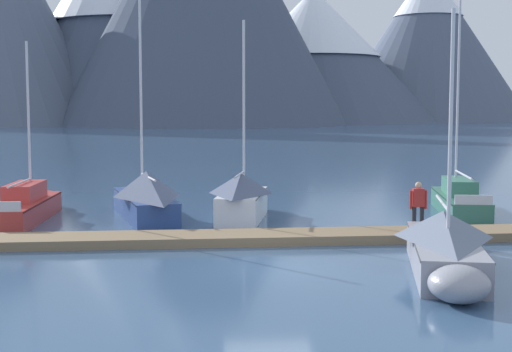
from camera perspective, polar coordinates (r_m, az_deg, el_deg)
ground_plane at (r=20.84m, az=1.01°, el=-7.06°), size 700.00×700.00×0.00m
mountain_east_summit at (r=200.87m, az=4.38°, el=9.46°), size 66.95×66.95×35.06m
mountain_rear_spur at (r=220.55m, az=13.00°, el=9.96°), size 57.27×57.27×43.72m
dock at (r=24.72m, az=0.28°, el=-4.72°), size 21.63×2.83×0.30m
sailboat_nearest_berth at (r=30.93m, az=-17.03°, el=-2.12°), size 1.66×7.76×7.03m
sailboat_second_berth at (r=30.07m, az=-8.56°, el=-1.46°), size 3.38×7.46×9.13m
sailboat_mid_dock_port at (r=29.62m, az=-0.99°, el=-1.59°), size 2.49×5.77×7.84m
sailboat_mid_dock_starboard at (r=20.68m, az=14.28°, el=-5.15°), size 3.05×7.21×6.94m
sailboat_far_berth at (r=32.64m, az=15.14°, el=-1.68°), size 2.68×7.89×9.12m
person_on_dock at (r=25.22m, az=12.31°, el=-2.08°), size 0.59×0.22×1.69m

